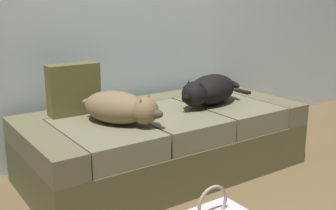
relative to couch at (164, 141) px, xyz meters
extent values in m
cube|color=brown|center=(0.00, 0.00, -0.07)|extent=(1.93, 0.94, 0.30)
cube|color=#676244|center=(-0.86, 0.00, 0.15)|extent=(0.20, 0.94, 0.15)
cube|color=#676244|center=(0.86, 0.00, 0.15)|extent=(0.20, 0.94, 0.15)
cube|color=#676244|center=(0.00, 0.37, 0.15)|extent=(1.53, 0.20, 0.15)
cube|color=#757153|center=(-0.51, -0.10, 0.15)|extent=(0.49, 0.73, 0.15)
cube|color=#757153|center=(0.00, -0.10, 0.15)|extent=(0.49, 0.73, 0.15)
cube|color=#757153|center=(0.51, -0.10, 0.15)|extent=(0.49, 0.73, 0.15)
ellipsoid|color=olive|center=(-0.41, -0.07, 0.33)|extent=(0.43, 0.51, 0.20)
sphere|color=olive|center=(-0.31, -0.25, 0.33)|extent=(0.17, 0.17, 0.17)
ellipsoid|color=#4A3D29|center=(-0.27, -0.32, 0.32)|extent=(0.10, 0.11, 0.06)
cone|color=#4A3D29|center=(-0.27, -0.23, 0.40)|extent=(0.04, 0.04, 0.05)
cone|color=#4A3D29|center=(-0.35, -0.28, 0.40)|extent=(0.04, 0.04, 0.05)
ellipsoid|color=olive|center=(-0.46, 0.13, 0.34)|extent=(0.17, 0.05, 0.05)
ellipsoid|color=black|center=(0.39, -0.04, 0.33)|extent=(0.53, 0.39, 0.21)
sphere|color=black|center=(0.18, -0.11, 0.34)|extent=(0.18, 0.18, 0.18)
ellipsoid|color=black|center=(0.10, -0.13, 0.33)|extent=(0.12, 0.09, 0.06)
cone|color=black|center=(0.19, -0.15, 0.41)|extent=(0.05, 0.05, 0.05)
cone|color=black|center=(0.17, -0.06, 0.41)|extent=(0.05, 0.05, 0.05)
ellipsoid|color=black|center=(0.61, -0.03, 0.35)|extent=(0.09, 0.19, 0.05)
cube|color=black|center=(0.84, 0.09, 0.24)|extent=(0.05, 0.15, 0.02)
cube|color=brown|center=(-0.54, 0.27, 0.40)|extent=(0.34, 0.13, 0.34)
torus|color=#A29592|center=(-0.39, -0.98, 0.07)|extent=(0.18, 0.02, 0.18)
camera|label=1|loc=(-1.57, -2.31, 1.00)|focal=44.75mm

